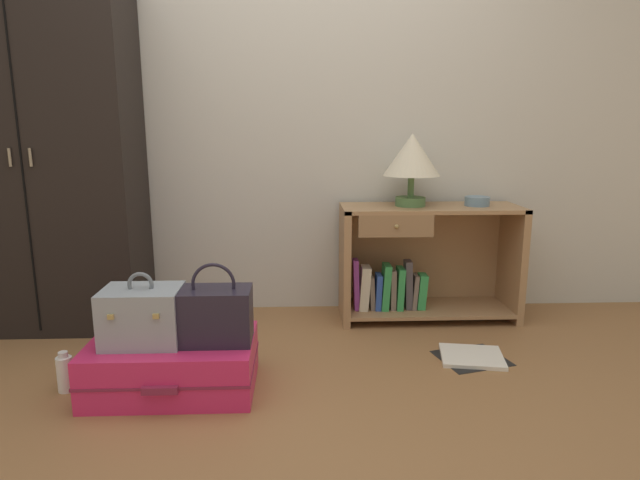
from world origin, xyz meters
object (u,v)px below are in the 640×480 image
Objects in this scene: bookshelf at (420,263)px; wardrobe at (42,155)px; table_lamp at (412,158)px; open_book_on_floor at (472,357)px; suitcase_large at (173,364)px; train_case at (143,316)px; handbag at (215,315)px; bottle at (65,373)px; bowl at (477,201)px.

wardrobe is at bearing -178.71° from bookshelf.
open_book_on_floor is (0.20, -0.60, -0.93)m from table_lamp.
suitcase_large is (-1.18, -0.85, -0.83)m from table_lamp.
handbag reaches higher than train_case.
train_case is (-1.29, -0.87, -0.60)m from table_lamp.
train_case is at bearing -3.13° from bottle.
bookshelf is 0.70m from open_book_on_floor.
train_case is at bearing -152.61° from bowl.
wardrobe is 10.83× the size of bottle.
table_lamp is 1.67m from suitcase_large.
bookshelf is 1.46× the size of suitcase_large.
train_case is (-0.11, -0.02, 0.23)m from suitcase_large.
handbag is (0.19, -0.02, 0.23)m from suitcase_large.
bowl is 0.20× the size of suitcase_large.
suitcase_large is (-1.25, -0.86, -0.22)m from bookshelf.
wardrobe is at bearing -179.20° from bowl.
wardrobe reaches higher than train_case.
bottle is 1.86m from open_book_on_floor.
bowl is 0.92m from open_book_on_floor.
train_case is at bearing -169.69° from open_book_on_floor.
bookshelf reaches higher than open_book_on_floor.
table_lamp is 1.66m from train_case.
bottle is (-1.71, -0.86, -0.25)m from bookshelf.
suitcase_large reaches higher than bottle.
open_book_on_floor is at bearing -77.96° from bookshelf.
train_case is (-1.36, -0.88, 0.01)m from bookshelf.
handbag is 0.92× the size of open_book_on_floor.
suitcase_large is 0.25m from train_case.
suitcase_large is at bearing -169.75° from open_book_on_floor.
bottle is at bearing -172.21° from open_book_on_floor.
handbag is (-1.06, -0.88, 0.01)m from bookshelf.
wardrobe is 2.47m from open_book_on_floor.
table_lamp reaches higher than train_case.
wardrobe is 1.44m from suitcase_large.
bottle is (-1.64, -0.85, -0.86)m from table_lamp.
handbag is 1.27m from open_book_on_floor.
bookshelf is at bearing 1.29° from wardrobe.
bottle is at bearing -157.27° from bowl.
open_book_on_floor is at bearing -71.54° from table_lamp.
train_case is 1.55m from open_book_on_floor.
table_lamp is 2.03m from bottle.
bookshelf is 1.38m from handbag.
suitcase_large is at bearing -145.58° from bookshelf.
train_case is 0.85× the size of open_book_on_floor.
wardrobe is at bearing 114.58° from bottle.
bookshelf is at bearing 177.51° from bowl.
bookshelf is 7.29× the size of bowl.
bowl is 0.38× the size of open_book_on_floor.
table_lamp is at bearing 108.46° from open_book_on_floor.
open_book_on_floor is at bearing -14.23° from wardrobe.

